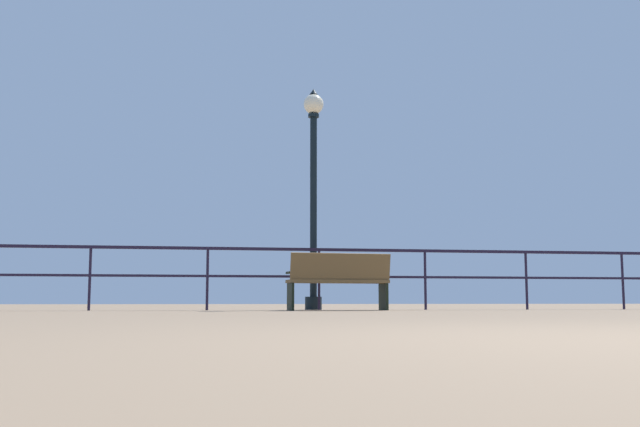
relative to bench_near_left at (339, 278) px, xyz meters
name	(u,v)px	position (x,y,z in m)	size (l,w,h in m)	color
pier_railing	(319,264)	(-0.21, 0.64, 0.24)	(25.82, 0.05, 1.03)	black
bench_near_left	(339,278)	(0.00, 0.00, 0.00)	(1.65, 0.68, 0.90)	brown
lamppost_center	(314,176)	(-0.26, 0.94, 1.78)	(0.35, 0.35, 3.85)	black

